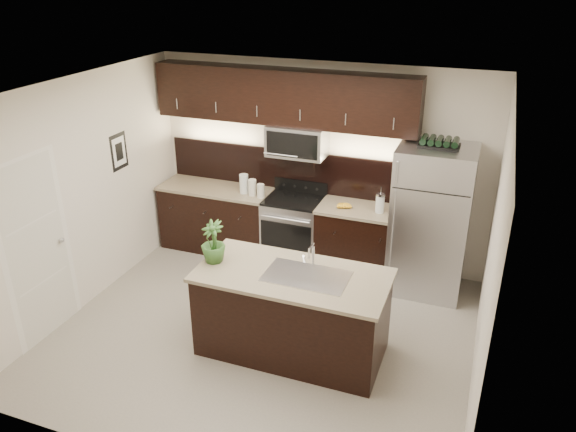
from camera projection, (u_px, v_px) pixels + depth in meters
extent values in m
plane|color=gray|center=(263.00, 332.00, 6.33)|extent=(4.50, 4.50, 0.00)
cube|color=silver|center=(320.00, 164.00, 7.48)|extent=(4.50, 0.02, 2.70)
cube|color=silver|center=(153.00, 334.00, 4.07)|extent=(4.50, 0.02, 2.70)
cube|color=silver|center=(82.00, 195.00, 6.49)|extent=(0.02, 4.00, 2.70)
cube|color=silver|center=(491.00, 261.00, 5.06)|extent=(0.02, 4.00, 2.70)
cube|color=white|center=(258.00, 93.00, 5.21)|extent=(4.50, 4.00, 0.02)
cube|color=beige|center=(39.00, 252.00, 5.94)|extent=(0.04, 0.80, 2.02)
sphere|color=silver|center=(62.00, 240.00, 6.21)|extent=(0.06, 0.06, 0.06)
cube|color=black|center=(119.00, 152.00, 7.00)|extent=(0.01, 0.32, 0.46)
cube|color=white|center=(119.00, 152.00, 7.00)|extent=(0.00, 0.24, 0.36)
cube|color=black|center=(217.00, 219.00, 8.04)|extent=(1.57, 0.62, 0.90)
cube|color=black|center=(362.00, 243.00, 7.36)|extent=(1.16, 0.62, 0.90)
cube|color=#B2B2B7|center=(294.00, 231.00, 7.67)|extent=(0.76, 0.62, 0.90)
cube|color=black|center=(294.00, 200.00, 7.47)|extent=(0.76, 0.60, 0.03)
cube|color=#BEB38E|center=(216.00, 188.00, 7.84)|extent=(1.59, 0.65, 0.04)
cube|color=#BEB38E|center=(364.00, 210.00, 7.17)|extent=(1.18, 0.65, 0.04)
cube|color=black|center=(287.00, 170.00, 7.66)|extent=(3.49, 0.02, 0.56)
cube|color=#B2B2B7|center=(297.00, 141.00, 7.24)|extent=(0.76, 0.40, 0.40)
cube|color=black|center=(283.00, 97.00, 7.11)|extent=(3.49, 0.33, 0.70)
cube|color=black|center=(292.00, 314.00, 5.86)|extent=(1.90, 0.90, 0.90)
cube|color=#BEB38E|center=(292.00, 275.00, 5.67)|extent=(1.96, 0.96, 0.04)
cube|color=silver|center=(307.00, 276.00, 5.61)|extent=(0.84, 0.50, 0.01)
cylinder|color=silver|center=(313.00, 256.00, 5.74)|extent=(0.03, 0.03, 0.24)
cylinder|color=silver|center=(311.00, 246.00, 5.62)|extent=(0.02, 0.14, 0.02)
cylinder|color=silver|center=(309.00, 254.00, 5.58)|extent=(0.02, 0.02, 0.10)
cube|color=#B2B2B7|center=(431.00, 220.00, 6.84)|extent=(0.90, 0.81, 1.87)
cube|color=black|center=(439.00, 145.00, 6.45)|extent=(0.46, 0.29, 0.03)
cylinder|color=black|center=(424.00, 139.00, 6.48)|extent=(0.08, 0.26, 0.08)
cylinder|color=black|center=(432.00, 140.00, 6.45)|extent=(0.08, 0.26, 0.08)
cylinder|color=black|center=(440.00, 141.00, 6.43)|extent=(0.08, 0.26, 0.08)
cylinder|color=black|center=(448.00, 142.00, 6.40)|extent=(0.08, 0.26, 0.08)
cylinder|color=black|center=(456.00, 142.00, 6.37)|extent=(0.08, 0.26, 0.08)
imported|color=#2E5421|center=(213.00, 242.00, 5.81)|extent=(0.32, 0.32, 0.45)
cylinder|color=silver|center=(244.00, 184.00, 7.59)|extent=(0.12, 0.12, 0.26)
cylinder|color=beige|center=(252.00, 187.00, 7.52)|extent=(0.11, 0.11, 0.22)
cylinder|color=beige|center=(261.00, 191.00, 7.46)|extent=(0.10, 0.10, 0.19)
cylinder|color=silver|center=(380.00, 204.00, 7.00)|extent=(0.11, 0.11, 0.22)
cylinder|color=silver|center=(381.00, 195.00, 6.96)|extent=(0.11, 0.11, 0.02)
cylinder|color=silver|center=(381.00, 191.00, 6.93)|extent=(0.01, 0.01, 0.09)
ellipsoid|color=gold|center=(340.00, 205.00, 7.17)|extent=(0.23, 0.21, 0.06)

